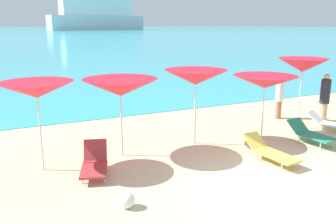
% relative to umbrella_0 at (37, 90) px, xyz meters
% --- Properties ---
extents(ground_plane, '(50.00, 100.00, 0.30)m').
position_rel_umbrella_0_xyz_m(ground_plane, '(4.47, 6.95, -2.19)').
color(ground_plane, beige).
extents(ocean_water, '(650.00, 440.00, 0.02)m').
position_rel_umbrella_0_xyz_m(ocean_water, '(4.47, 224.13, -2.03)').
color(ocean_water, '#38B7CC').
rests_on(ocean_water, ground_plane).
extents(umbrella_0, '(1.81, 1.81, 2.23)m').
position_rel_umbrella_0_xyz_m(umbrella_0, '(0.00, 0.00, 0.00)').
color(umbrella_0, silver).
rests_on(umbrella_0, ground_plane).
extents(umbrella_1, '(2.01, 2.01, 2.15)m').
position_rel_umbrella_0_xyz_m(umbrella_1, '(2.11, 0.14, -0.12)').
color(umbrella_1, silver).
rests_on(umbrella_1, ground_plane).
extents(umbrella_2, '(1.94, 1.94, 2.27)m').
position_rel_umbrella_0_xyz_m(umbrella_2, '(4.40, 0.13, 0.01)').
color(umbrella_2, silver).
rests_on(umbrella_2, ground_plane).
extents(umbrella_3, '(2.01, 2.01, 2.03)m').
position_rel_umbrella_0_xyz_m(umbrella_3, '(6.58, -0.33, -0.21)').
color(umbrella_3, silver).
rests_on(umbrella_3, ground_plane).
extents(umbrella_4, '(1.92, 1.92, 2.38)m').
position_rel_umbrella_0_xyz_m(umbrella_4, '(8.93, 0.48, 0.10)').
color(umbrella_4, silver).
rests_on(umbrella_4, ground_plane).
extents(lounge_chair_0, '(1.20, 1.71, 0.56)m').
position_rel_umbrella_0_xyz_m(lounge_chair_0, '(9.33, -0.67, -1.77)').
color(lounge_chair_0, white).
rests_on(lounge_chair_0, ground_plane).
extents(lounge_chair_1, '(0.69, 1.70, 0.59)m').
position_rel_umbrella_0_xyz_m(lounge_chair_1, '(5.52, -1.95, -1.76)').
color(lounge_chair_1, '#D8BF4C').
rests_on(lounge_chair_1, ground_plane).
extents(lounge_chair_2, '(0.72, 1.53, 0.62)m').
position_rel_umbrella_0_xyz_m(lounge_chair_2, '(7.64, -1.33, -1.72)').
color(lounge_chair_2, '#268C66').
rests_on(lounge_chair_2, ground_plane).
extents(lounge_chair_3, '(0.97, 1.46, 0.70)m').
position_rel_umbrella_0_xyz_m(lounge_chair_3, '(1.11, -0.75, -1.76)').
color(lounge_chair_3, '#A53333').
rests_on(lounge_chair_3, ground_plane).
extents(beachgoer_0, '(0.30, 0.30, 1.77)m').
position_rel_umbrella_0_xyz_m(beachgoer_0, '(8.80, 1.37, -1.08)').
color(beachgoer_0, '#A3704C').
rests_on(beachgoer_0, ground_plane).
extents(beachgoer_1, '(0.35, 0.35, 1.79)m').
position_rel_umbrella_0_xyz_m(beachgoer_1, '(10.07, 0.38, -1.09)').
color(beachgoer_1, '#DBAA84').
rests_on(beachgoer_1, ground_plane).
extents(beach_ball, '(0.32, 0.32, 0.32)m').
position_rel_umbrella_0_xyz_m(beach_ball, '(1.28, -2.68, -1.88)').
color(beach_ball, white).
rests_on(beach_ball, ground_plane).
extents(cruise_ship, '(56.45, 19.55, 20.74)m').
position_rel_umbrella_0_xyz_m(cruise_ship, '(52.16, 197.65, 5.83)').
color(cruise_ship, silver).
rests_on(cruise_ship, ocean_water).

